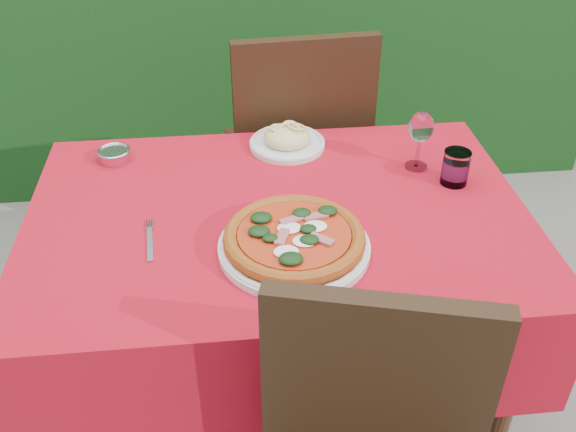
{
  "coord_description": "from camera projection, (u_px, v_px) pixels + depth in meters",
  "views": [
    {
      "loc": [
        -0.12,
        -1.32,
        1.67
      ],
      "look_at": [
        0.02,
        -0.05,
        0.77
      ],
      "focal_mm": 40.0,
      "sensor_mm": 36.0,
      "label": 1
    }
  ],
  "objects": [
    {
      "name": "pizza_plate",
      "position": [
        294.0,
        240.0,
        1.47
      ],
      "size": [
        0.35,
        0.35,
        0.07
      ],
      "rotation": [
        0.0,
        0.0,
        -0.01
      ],
      "color": "silver",
      "rests_on": "dining_table"
    },
    {
      "name": "ground",
      "position": [
        280.0,
        404.0,
        2.04
      ],
      "size": [
        60.0,
        60.0,
        0.0
      ],
      "primitive_type": "plane",
      "color": "slate",
      "rests_on": "ground"
    },
    {
      "name": "pasta_plate",
      "position": [
        287.0,
        140.0,
        1.87
      ],
      "size": [
        0.22,
        0.22,
        0.06
      ],
      "rotation": [
        0.0,
        0.0,
        0.31
      ],
      "color": "silver",
      "rests_on": "dining_table"
    },
    {
      "name": "chair_far",
      "position": [
        298.0,
        147.0,
        2.23
      ],
      "size": [
        0.49,
        0.49,
        1.01
      ],
      "rotation": [
        0.0,
        0.0,
        3.22
      ],
      "color": "black",
      "rests_on": "ground"
    },
    {
      "name": "dining_table",
      "position": [
        279.0,
        258.0,
        1.7
      ],
      "size": [
        1.26,
        0.86,
        0.75
      ],
      "color": "#4E2E19",
      "rests_on": "ground"
    },
    {
      "name": "fork",
      "position": [
        150.0,
        244.0,
        1.5
      ],
      "size": [
        0.04,
        0.18,
        0.0
      ],
      "primitive_type": "cube",
      "rotation": [
        0.0,
        0.0,
        0.09
      ],
      "color": "silver",
      "rests_on": "dining_table"
    },
    {
      "name": "water_glass",
      "position": [
        455.0,
        169.0,
        1.7
      ],
      "size": [
        0.07,
        0.07,
        0.09
      ],
      "color": "white",
      "rests_on": "dining_table"
    },
    {
      "name": "wine_glass",
      "position": [
        421.0,
        129.0,
        1.72
      ],
      "size": [
        0.07,
        0.07,
        0.17
      ],
      "color": "white",
      "rests_on": "dining_table"
    },
    {
      "name": "steel_ramekin",
      "position": [
        115.0,
        156.0,
        1.81
      ],
      "size": [
        0.08,
        0.08,
        0.03
      ],
      "primitive_type": "cylinder",
      "color": "silver",
      "rests_on": "dining_table"
    }
  ]
}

